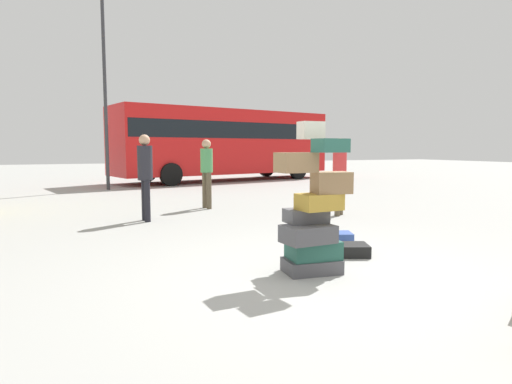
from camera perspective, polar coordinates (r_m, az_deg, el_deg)
ground_plane at (r=5.20m, az=8.79°, el=-10.92°), size 80.00×80.00×0.00m
suitcase_tower at (r=5.24m, az=7.41°, el=-3.02°), size 0.91×0.66×1.80m
suitcase_black_white_trunk at (r=6.25m, az=11.20°, el=-7.36°), size 0.78×0.63×0.16m
suitcase_navy_right_side at (r=7.01m, az=9.63°, el=-5.87°), size 0.74×0.58×0.17m
person_bearded_onlooker at (r=10.81m, az=-6.42°, el=3.21°), size 0.30×0.34×1.69m
person_tourist_with_camera at (r=9.80m, az=10.77°, el=2.87°), size 0.30×0.30×1.70m
person_passerby_in_red at (r=9.15m, az=-14.16°, el=2.81°), size 0.30×0.34×1.75m
parked_bus at (r=20.13m, az=-3.99°, el=6.72°), size 10.41×4.59×3.15m
lamp_post at (r=16.77m, az=-19.08°, el=15.83°), size 0.36×0.36×7.05m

